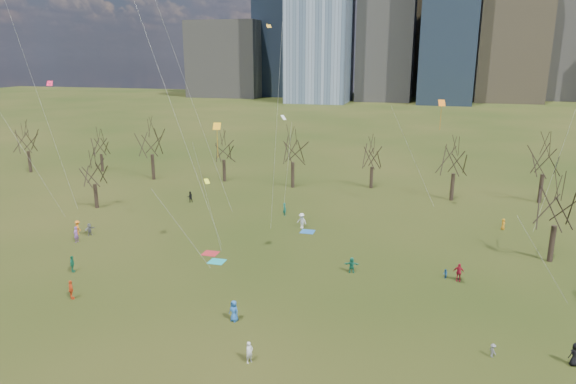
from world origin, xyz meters
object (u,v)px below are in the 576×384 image
(person_0, at_px, (234,311))
(blanket_navy, at_px, (308,232))
(blanket_crimson, at_px, (210,253))
(person_4, at_px, (71,290))
(person_1, at_px, (249,352))
(blanket_teal, at_px, (217,262))

(person_0, bearing_deg, blanket_navy, 106.25)
(blanket_crimson, distance_m, person_4, 14.75)
(blanket_navy, xyz_separation_m, person_0, (-0.72, -22.09, 0.85))
(person_4, bearing_deg, person_0, -135.57)
(blanket_crimson, distance_m, person_1, 20.63)
(blanket_crimson, height_order, person_0, person_0)
(blanket_navy, relative_size, person_1, 1.03)
(blanket_navy, distance_m, person_1, 27.22)
(blanket_teal, height_order, blanket_navy, same)
(blanket_navy, bearing_deg, person_4, -124.92)
(person_0, bearing_deg, person_1, -40.26)
(blanket_navy, bearing_deg, person_1, -85.01)
(person_0, bearing_deg, blanket_teal, 137.56)
(blanket_crimson, xyz_separation_m, person_0, (7.60, -12.61, 0.85))
(person_1, relative_size, person_4, 0.91)
(blanket_teal, distance_m, blanket_navy, 13.22)
(blanket_teal, height_order, blanket_crimson, same)
(blanket_crimson, bearing_deg, blanket_teal, -50.57)
(blanket_navy, relative_size, blanket_crimson, 1.00)
(blanket_teal, xyz_separation_m, blanket_navy, (6.79, 11.34, 0.00))
(blanket_teal, distance_m, person_1, 18.24)
(blanket_teal, relative_size, blanket_navy, 1.00)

